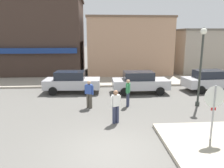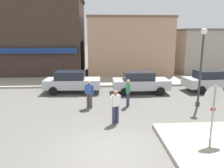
{
  "view_description": "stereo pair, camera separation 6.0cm",
  "coord_description": "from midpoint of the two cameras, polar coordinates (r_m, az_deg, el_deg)",
  "views": [
    {
      "loc": [
        -0.46,
        -7.06,
        4.06
      ],
      "look_at": [
        0.35,
        4.5,
        1.5
      ],
      "focal_mm": 35.0,
      "sensor_mm": 36.0,
      "label": 1
    },
    {
      "loc": [
        -0.4,
        -7.07,
        4.06
      ],
      "look_at": [
        0.35,
        4.5,
        1.5
      ],
      "focal_mm": 35.0,
      "sensor_mm": 36.0,
      "label": 2
    }
  ],
  "objects": [
    {
      "name": "parked_car_nearest",
      "position": [
        16.17,
        -10.28,
        0.66
      ],
      "size": [
        4.07,
        2.01,
        1.56
      ],
      "color": "#B7B7BC",
      "rests_on": "ground"
    },
    {
      "name": "building_storefront_left_near",
      "position": [
        24.64,
        4.1,
        9.93
      ],
      "size": [
        8.66,
        7.07,
        5.96
      ],
      "color": "tan",
      "rests_on": "ground"
    },
    {
      "name": "parked_car_third",
      "position": [
        17.95,
        24.46,
        0.9
      ],
      "size": [
        4.13,
        2.13,
        1.56
      ],
      "color": "#B7B7BC",
      "rests_on": "ground"
    },
    {
      "name": "pedestrian_kerb_side",
      "position": [
        12.73,
        4.35,
        -2.11
      ],
      "size": [
        0.31,
        0.55,
        1.61
      ],
      "color": "#2D334C",
      "rests_on": "ground"
    },
    {
      "name": "parked_car_second",
      "position": [
        15.89,
        7.47,
        0.55
      ],
      "size": [
        4.01,
        1.9,
        1.56
      ],
      "color": "#B7B7BC",
      "rests_on": "ground"
    },
    {
      "name": "pedestrian_crossing_near",
      "position": [
        12.47,
        -5.83,
        -2.44
      ],
      "size": [
        0.54,
        0.35,
        1.61
      ],
      "color": "#4C473D",
      "rests_on": "ground"
    },
    {
      "name": "building_corner_shop",
      "position": [
        25.85,
        -19.06,
        11.82
      ],
      "size": [
        10.36,
        8.09,
        8.13
      ],
      "color": "#3D2D26",
      "rests_on": "ground"
    },
    {
      "name": "kerb_far",
      "position": [
        19.6,
        -2.39,
        0.71
      ],
      "size": [
        80.0,
        4.0,
        0.15
      ],
      "primitive_type": "cube",
      "color": "#A89E8C",
      "rests_on": "ground"
    },
    {
      "name": "lamp_post",
      "position": [
        13.45,
        22.54,
        6.82
      ],
      "size": [
        0.36,
        0.36,
        4.54
      ],
      "color": "#333833",
      "rests_on": "ground"
    },
    {
      "name": "building_storefront_left_mid",
      "position": [
        27.67,
        22.13,
        8.1
      ],
      "size": [
        6.55,
        7.3,
        4.78
      ],
      "color": "#9E9384",
      "rests_on": "ground"
    },
    {
      "name": "pedestrian_crossing_far",
      "position": [
        10.27,
        1.09,
        -5.66
      ],
      "size": [
        0.53,
        0.36,
        1.61
      ],
      "color": "#2D334C",
      "rests_on": "ground"
    },
    {
      "name": "stop_sign",
      "position": [
        8.98,
        25.16,
        -5.22
      ],
      "size": [
        0.82,
        0.08,
        2.3
      ],
      "color": "#9E9EA3",
      "rests_on": "ground"
    },
    {
      "name": "ground_plane",
      "position": [
        8.16,
        -0.22,
        -17.39
      ],
      "size": [
        160.0,
        160.0,
        0.0
      ],
      "primitive_type": "plane",
      "color": "#5B5954"
    }
  ]
}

